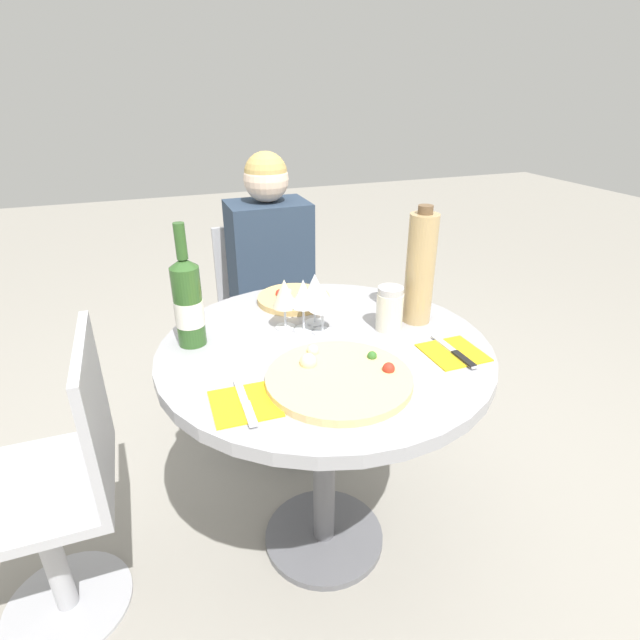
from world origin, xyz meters
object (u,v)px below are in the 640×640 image
(chair_behind_diner, at_px, (269,323))
(wine_bottle, at_px, (188,302))
(seated_diner, at_px, (277,316))
(tall_carafe, at_px, (420,269))
(pizza_large, at_px, (338,378))
(chair_empty_side, at_px, (59,492))
(dining_table, at_px, (325,383))

(chair_behind_diner, height_order, wine_bottle, wine_bottle)
(seated_diner, height_order, tall_carafe, seated_diner)
(chair_behind_diner, bearing_deg, wine_bottle, 60.82)
(pizza_large, distance_m, tall_carafe, 0.46)
(chair_empty_side, bearing_deg, dining_table, -92.87)
(dining_table, xyz_separation_m, chair_behind_diner, (0.05, 0.84, -0.20))
(chair_empty_side, bearing_deg, tall_carafe, -89.27)
(dining_table, bearing_deg, pizza_large, -100.96)
(seated_diner, bearing_deg, tall_carafe, 112.39)
(seated_diner, distance_m, tall_carafe, 0.80)
(chair_empty_side, bearing_deg, seated_diner, -50.33)
(tall_carafe, bearing_deg, chair_behind_diner, 108.60)
(seated_diner, relative_size, tall_carafe, 3.36)
(dining_table, height_order, seated_diner, seated_diner)
(seated_diner, height_order, pizza_large, seated_diner)
(seated_diner, distance_m, pizza_large, 0.92)
(dining_table, distance_m, chair_behind_diner, 0.87)
(wine_bottle, bearing_deg, chair_behind_diner, 60.82)
(pizza_large, bearing_deg, seated_diner, 84.35)
(dining_table, relative_size, tall_carafe, 2.62)
(chair_empty_side, relative_size, pizza_large, 2.39)
(chair_behind_diner, relative_size, seated_diner, 0.72)
(chair_behind_diner, xyz_separation_m, seated_diner, (0.00, -0.15, 0.10))
(dining_table, bearing_deg, wine_bottle, 158.57)
(seated_diner, bearing_deg, dining_table, 85.82)
(chair_empty_side, relative_size, wine_bottle, 2.50)
(chair_behind_diner, bearing_deg, seated_diner, 90.00)
(dining_table, xyz_separation_m, seated_diner, (0.05, 0.70, -0.10))
(chair_empty_side, distance_m, tall_carafe, 1.17)
(pizza_large, bearing_deg, dining_table, 79.04)
(chair_empty_side, distance_m, wine_bottle, 0.61)
(wine_bottle, distance_m, tall_carafe, 0.67)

